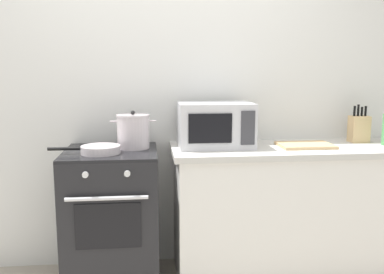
% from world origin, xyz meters
% --- Properties ---
extents(back_wall, '(4.40, 0.10, 2.50)m').
position_xyz_m(back_wall, '(0.30, 0.97, 1.25)').
color(back_wall, silver).
rests_on(back_wall, ground_plane).
extents(lower_cabinet_right, '(1.64, 0.56, 0.88)m').
position_xyz_m(lower_cabinet_right, '(0.90, 0.62, 0.44)').
color(lower_cabinet_right, white).
rests_on(lower_cabinet_right, ground_plane).
extents(countertop_right, '(1.70, 0.60, 0.04)m').
position_xyz_m(countertop_right, '(0.90, 0.62, 0.90)').
color(countertop_right, beige).
rests_on(countertop_right, lower_cabinet_right).
extents(stove, '(0.60, 0.64, 0.92)m').
position_xyz_m(stove, '(-0.35, 0.60, 0.46)').
color(stove, black).
rests_on(stove, ground_plane).
extents(stock_pot, '(0.30, 0.22, 0.25)m').
position_xyz_m(stock_pot, '(-0.20, 0.67, 1.03)').
color(stock_pot, beige).
rests_on(stock_pot, stove).
extents(frying_pan, '(0.45, 0.25, 0.05)m').
position_xyz_m(frying_pan, '(-0.41, 0.51, 0.95)').
color(frying_pan, beige).
rests_on(frying_pan, stove).
extents(microwave, '(0.50, 0.37, 0.30)m').
position_xyz_m(microwave, '(0.35, 0.68, 1.07)').
color(microwave, silver).
rests_on(microwave, countertop_right).
extents(cutting_board, '(0.36, 0.26, 0.02)m').
position_xyz_m(cutting_board, '(0.96, 0.60, 0.93)').
color(cutting_board, tan).
rests_on(cutting_board, countertop_right).
extents(knife_block, '(0.13, 0.10, 0.27)m').
position_xyz_m(knife_block, '(1.42, 0.74, 1.02)').
color(knife_block, tan).
rests_on(knife_block, countertop_right).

